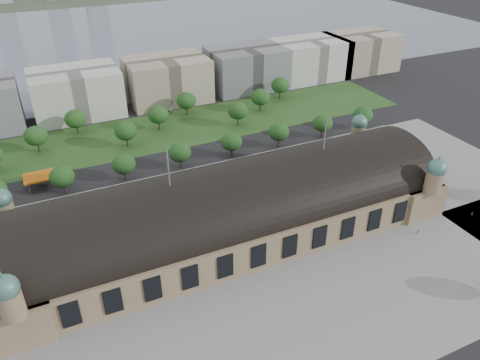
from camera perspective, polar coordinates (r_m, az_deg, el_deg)
name	(u,v)px	position (r m, az deg, el deg)	size (l,w,h in m)	color
ground	(231,236)	(161.85, -1.06, -6.83)	(900.00, 900.00, 0.00)	black
station	(231,211)	(155.78, -1.10, -3.84)	(150.00, 48.40, 44.30)	#8D7757
plaza_south	(329,314)	(137.65, 10.78, -15.80)	(190.00, 48.00, 0.12)	gray
plaza_east	(453,173)	(217.85, 24.48, 0.83)	(56.00, 100.00, 0.12)	gray
road_slab	(145,195)	(186.77, -11.50, -1.83)	(260.00, 26.00, 0.10)	black
grass_belt	(125,138)	(235.21, -13.84, 5.03)	(300.00, 45.00, 0.10)	#274C1E
petrol_station	(45,176)	(206.21, -22.68, 0.51)	(14.00, 13.00, 5.05)	#C7610B
lake	(86,38)	(429.98, -18.27, 16.06)	(700.00, 320.00, 0.08)	slate
far_shore	(57,0)	(625.28, -21.38, 19.80)	(700.00, 120.00, 0.14)	#44513D
office_3	(76,93)	(265.78, -19.33, 10.01)	(45.00, 32.00, 24.00)	silver
office_4	(167,80)	(274.43, -8.86, 12.01)	(45.00, 32.00, 24.00)	#B4A78E
office_5	(246,68)	(291.52, 0.79, 13.49)	(45.00, 32.00, 24.00)	gray
office_6	(310,59)	(312.99, 8.47, 14.39)	(45.00, 32.00, 24.00)	silver
office_7	(360,52)	(336.01, 14.42, 14.91)	(45.00, 32.00, 24.00)	#B4A78E
tree_row_3	(62,177)	(193.28, -20.90, 0.37)	(9.60, 9.60, 11.52)	#2D2116
tree_row_4	(124,164)	(195.23, -14.00, 1.90)	(9.60, 9.60, 11.52)	#2D2116
tree_row_5	(180,152)	(200.05, -7.33, 3.36)	(9.60, 9.60, 11.52)	#2D2116
tree_row_6	(232,142)	(207.55, -1.04, 4.68)	(9.60, 9.60, 11.52)	#2D2116
tree_row_7	(279,132)	(217.46, 4.77, 5.85)	(9.60, 9.60, 11.52)	#2D2116
tree_row_8	(323,123)	(229.46, 10.04, 6.85)	(9.60, 9.60, 11.52)	#2D2116
tree_row_9	(363,115)	(243.24, 14.77, 7.70)	(9.60, 9.60, 11.52)	#2D2116
tree_belt_4	(36,136)	(230.87, -23.63, 4.96)	(10.40, 10.40, 12.48)	#2D2116
tree_belt_5	(75,119)	(242.52, -19.44, 7.03)	(10.40, 10.40, 12.48)	#2D2116
tree_belt_6	(126,131)	(222.76, -13.76, 5.84)	(10.40, 10.40, 12.48)	#2D2116
tree_belt_7	(158,115)	(237.26, -9.95, 7.84)	(10.40, 10.40, 12.48)	#2D2116
tree_belt_8	(186,101)	(252.92, -6.56, 9.58)	(10.40, 10.40, 12.48)	#2D2116
tree_belt_9	(238,111)	(238.63, -0.27, 8.45)	(10.40, 10.40, 12.48)	#2D2116
tree_belt_10	(260,97)	(256.47, 2.50, 10.06)	(10.40, 10.40, 12.48)	#2D2116
tree_belt_11	(280,85)	(274.99, 4.92, 11.43)	(10.40, 10.40, 12.48)	#2D2116
traffic_car_2	(15,236)	(178.10, -25.70, -6.14)	(2.48, 5.37, 1.49)	black
traffic_car_4	(208,189)	(186.22, -3.90, -1.05)	(1.77, 4.41, 1.50)	#1A1948
traffic_car_5	(269,165)	(203.07, 3.50, 1.87)	(1.57, 4.51, 1.48)	#525259
traffic_car_6	(352,150)	(221.36, 13.44, 3.60)	(2.30, 5.00, 1.39)	silver
parked_car_0	(44,238)	(172.91, -22.83, -6.55)	(1.68, 4.83, 1.59)	black
parked_car_1	(33,244)	(171.40, -23.88, -7.19)	(2.57, 5.57, 1.55)	maroon
parked_car_2	(44,245)	(169.68, -22.74, -7.34)	(2.03, 4.99, 1.45)	#182544
parked_car_3	(101,228)	(171.28, -16.62, -5.61)	(1.89, 4.69, 1.60)	slate
parked_car_4	(118,226)	(170.46, -14.60, -5.50)	(1.50, 4.29, 1.41)	#BDBDBF
parked_car_5	(154,211)	(175.66, -10.43, -3.70)	(2.61, 5.67, 1.58)	gray
parked_car_6	(107,229)	(170.12, -15.86, -5.80)	(1.93, 4.74, 1.38)	black
bus_west	(173,201)	(178.44, -8.15, -2.55)	(2.74, 11.69, 3.26)	red
bus_mid	(225,185)	(186.84, -1.81, -0.57)	(2.66, 11.36, 3.16)	silver
bus_east	(253,178)	(190.76, 1.57, 0.23)	(3.06, 13.06, 3.64)	silver
pedestrian_0	(418,232)	(173.38, 20.88, -5.96)	(0.82, 0.47, 1.68)	gray
pedestrian_2	(472,214)	(190.93, 26.43, -3.69)	(0.87, 0.50, 1.79)	gray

